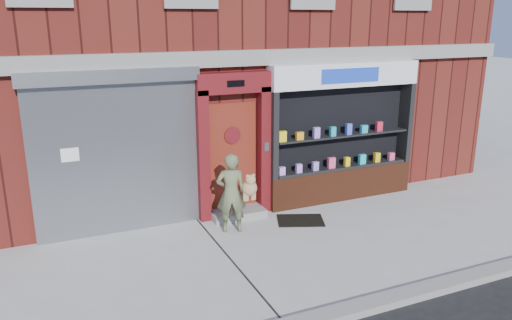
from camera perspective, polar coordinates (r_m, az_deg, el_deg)
ground at (r=9.10m, az=6.39°, el=-9.47°), size 80.00×80.00×0.00m
curb at (r=7.53m, az=14.92°, el=-15.24°), size 60.00×0.30×0.12m
building at (r=13.73m, az=-6.22°, el=16.28°), size 12.00×8.16×8.00m
shutter_bay at (r=9.33m, az=-15.71°, el=1.87°), size 3.10×0.30×3.04m
red_door_bay at (r=9.88m, az=-2.55°, el=1.66°), size 1.52×0.58×2.90m
pharmacy_bay at (r=10.99m, az=9.76°, el=2.45°), size 3.50×0.41×3.00m
woman at (r=9.28m, az=-2.65°, el=-3.73°), size 0.79×0.50×1.52m
doormat at (r=10.03m, az=5.10°, el=-6.88°), size 1.07×0.92×0.02m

